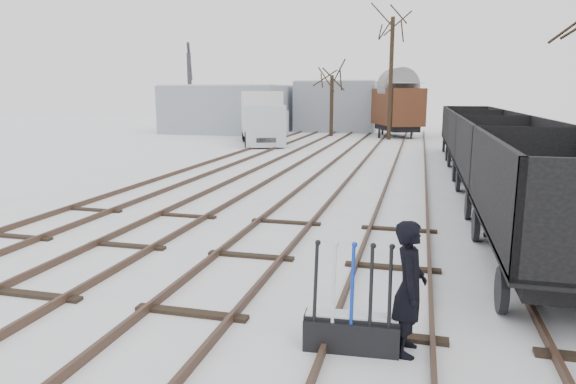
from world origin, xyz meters
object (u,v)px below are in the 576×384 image
object	(u,v)px
ground_frame	(351,330)
box_van_wagon	(397,106)
crane	(191,109)
freight_wagon_a	(555,224)
worker	(410,288)
lorry	(261,117)
panel_van	(269,123)

from	to	relation	value
ground_frame	box_van_wagon	bearing A→B (deg)	88.07
box_van_wagon	crane	world-z (taller)	crane
ground_frame	freight_wagon_a	bearing A→B (deg)	45.40
worker	box_van_wagon	bearing A→B (deg)	4.01
box_van_wagon	crane	size ratio (longest dim) A/B	0.80
worker	lorry	size ratio (longest dim) A/B	0.23
lorry	crane	distance (m)	12.52
ground_frame	crane	bearing A→B (deg)	114.23
ground_frame	worker	distance (m)	0.99
worker	box_van_wagon	size ratio (longest dim) A/B	0.30
freight_wagon_a	ground_frame	bearing A→B (deg)	-130.94
worker	panel_van	xyz separation A→B (m)	(-11.73, 32.90, 0.11)
worker	crane	size ratio (longest dim) A/B	0.24
lorry	crane	bearing A→B (deg)	115.81
worker	lorry	xyz separation A→B (m)	(-10.57, 27.24, 0.90)
ground_frame	lorry	xyz separation A→B (m)	(-9.82, 27.34, 1.54)
box_van_wagon	panel_van	bearing A→B (deg)	171.49
ground_frame	panel_van	bearing A→B (deg)	104.76
freight_wagon_a	panel_van	bearing A→B (deg)	116.26
freight_wagon_a	crane	size ratio (longest dim) A/B	0.85
panel_van	worker	bearing A→B (deg)	-67.78
box_van_wagon	crane	xyz separation A→B (m)	(-17.92, 0.49, -0.41)
ground_frame	worker	size ratio (longest dim) A/B	0.80
panel_van	crane	world-z (taller)	crane
box_van_wagon	panel_van	world-z (taller)	box_van_wagon
panel_van	ground_frame	bearing A→B (deg)	-69.00
freight_wagon_a	panel_van	size ratio (longest dim) A/B	1.42
box_van_wagon	panel_van	xyz separation A→B (m)	(-9.92, -2.38, -1.40)
lorry	panel_van	distance (m)	5.83
crane	lorry	bearing A→B (deg)	-65.48
ground_frame	box_van_wagon	size ratio (longest dim) A/B	0.24
panel_van	crane	size ratio (longest dim) A/B	0.60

